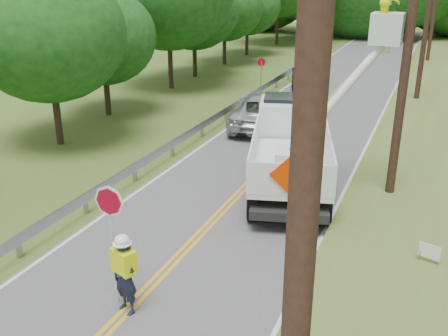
% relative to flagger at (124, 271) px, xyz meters
% --- Properties ---
extents(ground, '(140.00, 140.00, 0.00)m').
position_rel_flagger_xyz_m(ground, '(-0.01, -0.09, -1.11)').
color(ground, '#475C26').
rests_on(ground, ground).
extents(road, '(7.20, 96.00, 0.03)m').
position_rel_flagger_xyz_m(road, '(-0.01, 13.91, -1.10)').
color(road, '#545356').
rests_on(road, ground).
extents(guardrail, '(0.18, 48.00, 0.77)m').
position_rel_flagger_xyz_m(guardrail, '(-4.03, 14.81, -0.55)').
color(guardrail, gray).
rests_on(guardrail, ground).
extents(utility_poles, '(1.60, 43.30, 10.00)m').
position_rel_flagger_xyz_m(utility_poles, '(4.99, 16.92, 4.16)').
color(utility_poles, black).
rests_on(utility_poles, ground).
extents(flagger, '(1.18, 0.66, 3.06)m').
position_rel_flagger_xyz_m(flagger, '(0.00, 0.00, 0.00)').
color(flagger, '#191E33').
rests_on(flagger, road).
extents(bucket_truck, '(5.59, 8.14, 7.44)m').
position_rel_flagger_xyz_m(bucket_truck, '(1.36, 9.66, 0.56)').
color(bucket_truck, black).
rests_on(bucket_truck, road).
extents(suv_silver, '(3.74, 6.45, 1.69)m').
position_rel_flagger_xyz_m(suv_silver, '(-1.89, 15.67, -0.24)').
color(suv_silver, silver).
rests_on(suv_silver, road).
extents(suv_darkgrey, '(3.74, 6.11, 1.66)m').
position_rel_flagger_xyz_m(suv_darkgrey, '(-2.03, 25.50, -0.26)').
color(suv_darkgrey, '#323439').
rests_on(suv_darkgrey, road).
extents(stop_sign_permanent, '(0.45, 0.32, 2.47)m').
position_rel_flagger_xyz_m(stop_sign_permanent, '(-4.13, 21.64, 0.53)').
color(stop_sign_permanent, gray).
rests_on(stop_sign_permanent, ground).
extents(yard_sign, '(0.55, 0.18, 0.82)m').
position_rel_flagger_xyz_m(yard_sign, '(6.42, 4.52, -0.51)').
color(yard_sign, white).
rests_on(yard_sign, ground).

